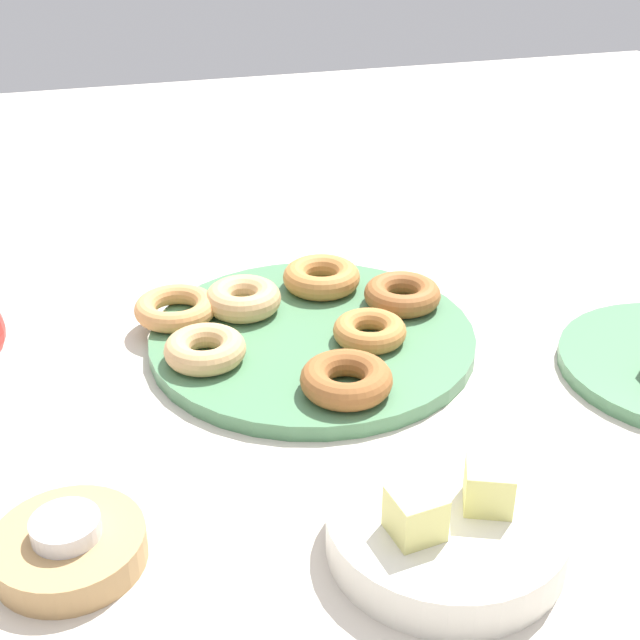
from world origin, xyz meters
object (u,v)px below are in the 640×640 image
object	(u,v)px
donut_5	(176,308)
melon_chunk_left	(489,486)
tealight	(66,527)
donut_6	(321,277)
donut_4	(402,294)
donut_0	(342,380)
fruit_bowl	(446,530)
melon_chunk_right	(416,514)
donut_1	(243,299)
donut_2	(370,331)
donut_plate	(312,338)
candle_holder	(69,548)
donut_3	(205,349)

from	to	relation	value
donut_5	melon_chunk_left	size ratio (longest dim) A/B	2.50
tealight	donut_6	bearing A→B (deg)	-130.09
donut_4	melon_chunk_left	distance (m)	0.36
donut_0	fruit_bowl	size ratio (longest dim) A/B	0.48
donut_4	melon_chunk_right	xyz separation A→B (m)	(0.13, 0.37, 0.02)
donut_1	donut_2	xyz separation A→B (m)	(-0.11, 0.10, -0.00)
donut_plate	candle_holder	world-z (taller)	candle_holder
melon_chunk_right	donut_5	bearing A→B (deg)	-73.82
donut_0	donut_6	world-z (taller)	same
donut_6	donut_5	bearing A→B (deg)	8.10
donut_1	donut_5	distance (m)	0.07
donut_plate	tealight	world-z (taller)	tealight
donut_1	melon_chunk_left	distance (m)	0.41
donut_6	candle_holder	xyz separation A→B (m)	(0.30, 0.36, -0.02)
donut_3	melon_chunk_right	bearing A→B (deg)	108.29
candle_holder	fruit_bowl	distance (m)	0.28
donut_1	candle_holder	xyz separation A→B (m)	(0.20, 0.33, -0.02)
donut_5	donut_6	bearing A→B (deg)	-171.90
donut_3	candle_holder	size ratio (longest dim) A/B	0.72
fruit_bowl	donut_1	bearing A→B (deg)	-78.90
donut_1	candle_holder	world-z (taller)	donut_1
donut_plate	donut_1	distance (m)	0.09
donut_4	melon_chunk_left	xyz separation A→B (m)	(0.07, 0.35, 0.02)
donut_0	donut_5	world-z (taller)	donut_0
donut_2	tealight	world-z (taller)	same
donut_3	donut_5	xyz separation A→B (m)	(0.02, -0.10, -0.00)
donut_6	melon_chunk_right	bearing A→B (deg)	82.82
donut_0	donut_2	bearing A→B (deg)	-123.77
donut_4	fruit_bowl	size ratio (longest dim) A/B	0.47
donut_6	candle_holder	distance (m)	0.47
tealight	donut_5	bearing A→B (deg)	-110.84
melon_chunk_right	donut_plate	bearing A→B (deg)	-92.82
donut_0	donut_6	xyz separation A→B (m)	(-0.04, -0.22, 0.00)
donut_plate	fruit_bowl	xyz separation A→B (m)	(-0.02, 0.32, 0.01)
donut_0	candle_holder	world-z (taller)	donut_0
donut_3	donut_5	world-z (taller)	donut_3
candle_holder	melon_chunk_left	distance (m)	0.32
tealight	melon_chunk_right	size ratio (longest dim) A/B	1.44
candle_holder	donut_6	bearing A→B (deg)	-130.09
donut_plate	fruit_bowl	size ratio (longest dim) A/B	1.89
donut_2	donut_6	bearing A→B (deg)	-83.78
donut_5	melon_chunk_right	size ratio (longest dim) A/B	2.50
candle_holder	melon_chunk_right	distance (m)	0.26
donut_4	donut_1	bearing A→B (deg)	-11.68
candle_holder	donut_1	bearing A→B (deg)	-121.58
donut_3	tealight	bearing A→B (deg)	58.51
donut_3	donut_4	world-z (taller)	same
donut_plate	tealight	bearing A→B (deg)	44.76
candle_holder	fruit_bowl	bearing A→B (deg)	166.94
tealight	donut_2	bearing A→B (deg)	-144.48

